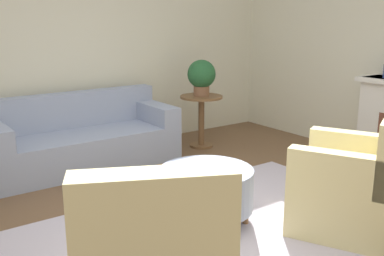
% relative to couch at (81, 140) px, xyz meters
% --- Properties ---
extents(ground_plane, '(16.00, 16.00, 0.00)m').
position_rel_couch_xyz_m(ground_plane, '(0.20, -2.28, -0.30)').
color(ground_plane, brown).
extents(wall_back, '(9.64, 0.12, 2.80)m').
position_rel_couch_xyz_m(wall_back, '(0.20, 0.61, 1.10)').
color(wall_back, beige).
rests_on(wall_back, ground_plane).
extents(rug, '(3.39, 2.09, 0.01)m').
position_rel_couch_xyz_m(rug, '(0.20, -2.28, -0.30)').
color(rug, '#BCB2C1').
rests_on(rug, ground_plane).
extents(couch, '(2.17, 0.88, 0.83)m').
position_rel_couch_xyz_m(couch, '(0.00, 0.00, 0.00)').
color(couch, '#8E99B2').
rests_on(couch, ground_plane).
extents(armchair_right, '(1.10, 1.10, 0.98)m').
position_rel_couch_xyz_m(armchair_right, '(1.17, -2.88, 0.07)').
color(armchair_right, beige).
rests_on(armchair_right, rug).
extents(ottoman_table, '(0.79, 0.79, 0.46)m').
position_rel_couch_xyz_m(ottoman_table, '(0.27, -2.04, -0.00)').
color(ottoman_table, '#8E99B2').
rests_on(ottoman_table, rug).
extents(side_table, '(0.56, 0.56, 0.70)m').
position_rel_couch_xyz_m(side_table, '(1.61, -0.19, 0.17)').
color(side_table, brown).
rests_on(side_table, ground_plane).
extents(potted_plant_on_side_table, '(0.37, 0.37, 0.47)m').
position_rel_couch_xyz_m(potted_plant_on_side_table, '(1.61, -0.19, 0.66)').
color(potted_plant_on_side_table, brown).
rests_on(potted_plant_on_side_table, side_table).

